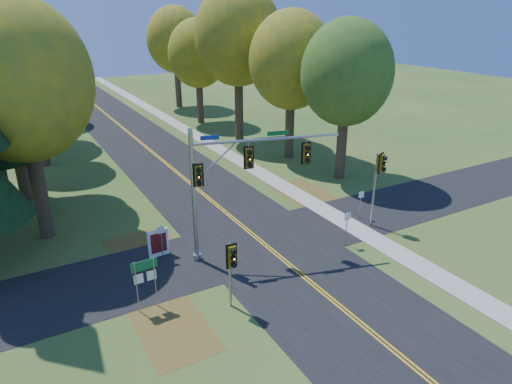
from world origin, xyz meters
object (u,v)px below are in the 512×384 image
traffic_mast (231,175)px  info_kiosk (158,243)px  east_signal_pole (379,171)px  route_sign_cluster (145,274)px

traffic_mast → info_kiosk: 5.87m
traffic_mast → east_signal_pole: 9.78m
east_signal_pole → info_kiosk: east_signal_pole is taller
traffic_mast → east_signal_pole: size_ratio=1.62×
traffic_mast → info_kiosk: (-3.72, 2.03, -4.06)m
route_sign_cluster → info_kiosk: route_sign_cluster is taller
traffic_mast → east_signal_pole: (9.65, -1.20, -1.07)m
route_sign_cluster → info_kiosk: size_ratio=1.61×
east_signal_pole → route_sign_cluster: bearing=164.8°
traffic_mast → route_sign_cluster: (-5.77, -2.52, -3.01)m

